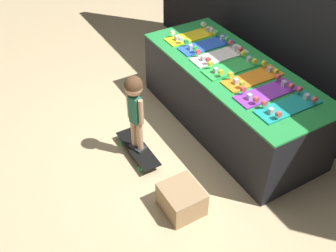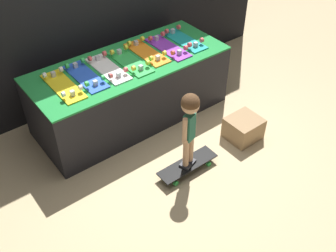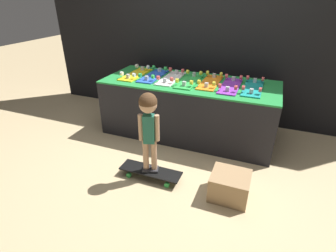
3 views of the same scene
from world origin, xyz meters
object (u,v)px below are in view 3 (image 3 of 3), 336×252
skateboard_green_on_rack (189,81)px  skateboard_teal_on_rack (253,87)px  storage_box (230,186)px  skateboard_white_on_rack (171,78)px  skateboard_orange_on_rack (210,82)px  skateboard_blue_on_rack (153,75)px  skateboard_purple_on_rack (231,85)px  skateboard_yellow_on_rack (136,74)px  child (149,119)px  skateboard_on_floor (151,172)px

skateboard_green_on_rack → skateboard_teal_on_rack: same height
storage_box → skateboard_white_on_rack: bearing=133.2°
skateboard_orange_on_rack → skateboard_teal_on_rack: same height
skateboard_white_on_rack → skateboard_teal_on_rack: same height
skateboard_blue_on_rack → skateboard_white_on_rack: bearing=-3.0°
skateboard_white_on_rack → skateboard_teal_on_rack: (1.01, -0.00, 0.00)m
skateboard_purple_on_rack → skateboard_blue_on_rack: bearing=177.9°
skateboard_yellow_on_rack → child: (0.70, -1.07, -0.06)m
skateboard_purple_on_rack → storage_box: skateboard_purple_on_rack is taller
skateboard_orange_on_rack → storage_box: bearing=-65.7°
skateboard_blue_on_rack → child: (0.44, -1.09, -0.06)m
skateboard_orange_on_rack → skateboard_on_floor: size_ratio=0.96×
skateboard_green_on_rack → skateboard_teal_on_rack: bearing=2.0°
skateboard_white_on_rack → storage_box: 1.58m
skateboard_purple_on_rack → skateboard_green_on_rack: bearing=-179.8°
skateboard_green_on_rack → skateboard_on_floor: 1.25m
skateboard_yellow_on_rack → storage_box: skateboard_yellow_on_rack is taller
child → storage_box: child is taller
skateboard_teal_on_rack → skateboard_on_floor: skateboard_teal_on_rack is taller
skateboard_blue_on_rack → skateboard_orange_on_rack: size_ratio=1.00×
skateboard_purple_on_rack → storage_box: bearing=-77.2°
skateboard_orange_on_rack → child: size_ratio=0.74×
skateboard_teal_on_rack → child: (-0.82, -1.07, -0.06)m
skateboard_purple_on_rack → child: 1.20m
storage_box → skateboard_yellow_on_rack: bearing=144.9°
skateboard_purple_on_rack → child: size_ratio=0.74×
skateboard_yellow_on_rack → skateboard_on_floor: (0.70, -1.07, -0.67)m
skateboard_blue_on_rack → skateboard_orange_on_rack: (0.76, 0.01, 0.00)m
skateboard_blue_on_rack → skateboard_white_on_rack: 0.25m
skateboard_teal_on_rack → child: child is taller
skateboard_green_on_rack → skateboard_on_floor: (-0.06, -1.05, -0.67)m
skateboard_white_on_rack → skateboard_green_on_rack: 0.25m
skateboard_yellow_on_rack → child: bearing=-56.9°
skateboard_white_on_rack → skateboard_on_floor: bearing=-79.9°
skateboard_orange_on_rack → skateboard_purple_on_rack: same height
skateboard_green_on_rack → skateboard_orange_on_rack: same height
skateboard_green_on_rack → skateboard_orange_on_rack: (0.25, 0.05, 0.00)m
skateboard_white_on_rack → skateboard_purple_on_rack: size_ratio=1.00×
skateboard_white_on_rack → skateboard_teal_on_rack: size_ratio=1.00×
skateboard_orange_on_rack → skateboard_teal_on_rack: bearing=-2.8°
skateboard_blue_on_rack → skateboard_teal_on_rack: bearing=-0.6°
skateboard_yellow_on_rack → skateboard_on_floor: 1.44m
skateboard_white_on_rack → storage_box: skateboard_white_on_rack is taller
skateboard_orange_on_rack → skateboard_white_on_rack: bearing=-177.2°
skateboard_yellow_on_rack → skateboard_orange_on_rack: same height
skateboard_orange_on_rack → child: 1.14m
skateboard_purple_on_rack → storage_box: (0.24, -1.03, -0.62)m
skateboard_blue_on_rack → skateboard_on_floor: bearing=-67.8°
skateboard_teal_on_rack → skateboard_blue_on_rack: bearing=179.4°
skateboard_white_on_rack → skateboard_orange_on_rack: bearing=2.8°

